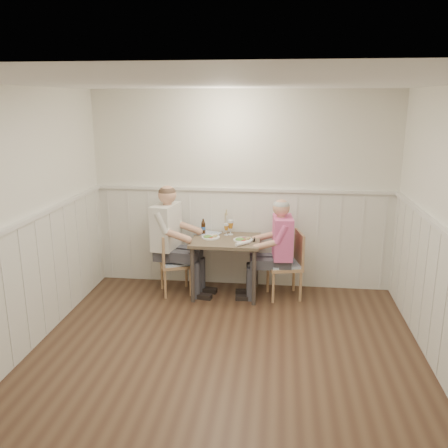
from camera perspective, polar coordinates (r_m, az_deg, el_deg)
name	(u,v)px	position (r m, az deg, el deg)	size (l,w,h in m)	color
ground_plane	(222,372)	(4.64, -0.27, -17.40)	(4.50, 4.50, 0.00)	#422B1D
room_shell	(222,215)	(4.04, -0.30, 1.13)	(4.04, 4.54, 2.60)	white
wainscot	(230,277)	(4.94, 0.71, -6.36)	(4.00, 4.49, 1.34)	white
dining_table	(226,247)	(6.06, 0.23, -2.77)	(0.87, 0.70, 0.75)	brown
chair_right	(289,262)	(6.09, 7.78, -4.58)	(0.49, 0.49, 0.86)	#A46E51
chair_left	(172,261)	(6.20, -6.31, -4.42)	(0.50, 0.50, 0.82)	#A46E51
man_in_pink	(279,257)	(6.02, 6.60, -3.94)	(0.63, 0.44, 1.31)	#3F3F47
diner_cream	(170,248)	(6.19, -6.54, -2.85)	(0.72, 0.51, 1.45)	#3F3F47
plate_man	(242,239)	(5.96, 2.24, -1.83)	(0.25, 0.25, 0.06)	white
plate_diner	(210,237)	(6.07, -1.72, -1.53)	(0.23, 0.23, 0.06)	white
beer_glass_a	(231,225)	(6.19, 0.79, -0.11)	(0.08, 0.08, 0.20)	silver
beer_glass_b	(226,227)	(6.17, 0.26, -0.42)	(0.06, 0.06, 0.16)	silver
beer_bottle	(203,227)	(6.24, -2.51, -0.39)	(0.06, 0.06, 0.20)	black
rolled_napkin	(243,243)	(5.78, 2.25, -2.34)	(0.18, 0.17, 0.04)	white
grass_vase	(225,221)	(6.28, 0.07, 0.30)	(0.04, 0.04, 0.34)	silver
gingham_mat	(208,233)	(6.27, -1.98, -1.14)	(0.37, 0.33, 0.01)	#6786AD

